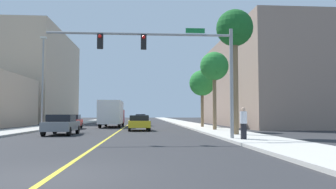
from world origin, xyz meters
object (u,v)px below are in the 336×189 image
(pedestrian, at_px, (244,123))
(palm_near, at_px, (235,32))
(car_blue, at_px, (141,119))
(palm_mid, at_px, (214,67))
(palm_far, at_px, (202,84))
(car_gray, at_px, (62,124))
(car_green, at_px, (141,119))
(car_silver, at_px, (141,120))
(street_lamp, at_px, (43,78))
(delivery_truck, at_px, (112,113))
(car_yellow, at_px, (139,123))
(car_red, at_px, (71,122))
(traffic_signal_mast, at_px, (175,56))

(pedestrian, bearing_deg, palm_near, -134.16)
(car_blue, bearing_deg, palm_near, -77.18)
(palm_mid, bearing_deg, car_blue, 105.13)
(palm_far, height_order, car_gray, palm_far)
(palm_near, bearing_deg, car_green, 99.96)
(palm_far, xyz_separation_m, car_gray, (-12.29, -10.89, -4.08))
(car_silver, xyz_separation_m, car_gray, (-5.64, -18.74, 0.04))
(street_lamp, relative_size, delivery_truck, 1.07)
(palm_near, relative_size, pedestrian, 4.90)
(car_green, bearing_deg, delivery_truck, -95.75)
(car_silver, relative_size, delivery_truck, 0.48)
(palm_mid, bearing_deg, car_green, 102.13)
(street_lamp, height_order, palm_far, street_lamp)
(car_silver, distance_m, car_blue, 10.28)
(car_blue, relative_size, car_yellow, 0.92)
(street_lamp, distance_m, car_yellow, 10.09)
(palm_mid, relative_size, car_silver, 1.77)
(car_blue, bearing_deg, car_silver, -88.09)
(palm_far, relative_size, car_green, 1.40)
(car_silver, bearing_deg, car_green, 88.37)
(palm_mid, relative_size, car_yellow, 1.65)
(palm_mid, xyz_separation_m, car_yellow, (-6.67, 1.64, -4.92))
(palm_mid, relative_size, palm_far, 1.12)
(car_red, xyz_separation_m, car_silver, (7.09, 9.14, -0.03))
(car_silver, bearing_deg, palm_far, -51.91)
(street_lamp, xyz_separation_m, car_green, (9.04, 28.21, -4.23))
(car_gray, height_order, pedestrian, pedestrian)
(car_yellow, distance_m, delivery_truck, 8.87)
(car_yellow, bearing_deg, car_green, 87.34)
(palm_far, bearing_deg, traffic_signal_mast, -105.10)
(car_gray, height_order, car_green, car_gray)
(car_red, bearing_deg, palm_near, 135.72)
(palm_near, xyz_separation_m, pedestrian, (-0.79, -4.29, -6.14))
(palm_mid, distance_m, car_blue, 26.25)
(palm_near, distance_m, car_silver, 23.26)
(pedestrian, bearing_deg, car_silver, -111.20)
(palm_near, height_order, car_green, palm_near)
(car_gray, height_order, delivery_truck, delivery_truck)
(palm_far, height_order, car_blue, palm_far)
(car_green, relative_size, pedestrian, 2.53)
(street_lamp, bearing_deg, car_blue, 67.62)
(car_silver, height_order, car_yellow, car_yellow)
(car_green, xyz_separation_m, delivery_truck, (-3.21, -21.37, 0.91))
(palm_near, relative_size, car_yellow, 2.05)
(car_yellow, height_order, delivery_truck, delivery_truck)
(car_blue, bearing_deg, palm_mid, -73.99)
(traffic_signal_mast, distance_m, pedestrian, 5.33)
(street_lamp, bearing_deg, car_yellow, -8.53)
(car_silver, height_order, car_gray, car_gray)
(car_red, xyz_separation_m, delivery_truck, (3.71, 4.37, 0.85))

